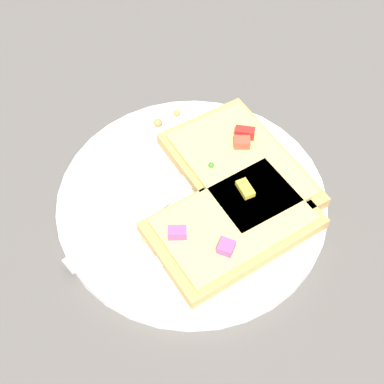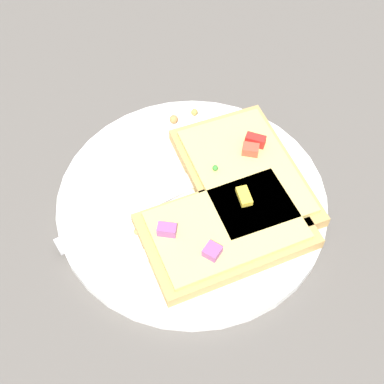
% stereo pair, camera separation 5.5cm
% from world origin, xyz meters
% --- Properties ---
extents(ground_plane, '(4.00, 4.00, 0.00)m').
position_xyz_m(ground_plane, '(0.00, 0.00, 0.00)').
color(ground_plane, '#56514C').
extents(plate, '(0.28, 0.28, 0.01)m').
position_xyz_m(plate, '(0.00, 0.00, 0.01)').
color(plate, white).
rests_on(plate, ground).
extents(fork, '(0.21, 0.06, 0.01)m').
position_xyz_m(fork, '(-0.00, -0.03, 0.01)').
color(fork, silver).
rests_on(fork, plate).
extents(knife, '(0.20, 0.05, 0.01)m').
position_xyz_m(knife, '(-0.06, 0.01, 0.01)').
color(knife, silver).
rests_on(knife, plate).
extents(pizza_slice_main, '(0.11, 0.17, 0.03)m').
position_xyz_m(pizza_slice_main, '(0.06, 0.00, 0.02)').
color(pizza_slice_main, tan).
rests_on(pizza_slice_main, plate).
extents(pizza_slice_corner, '(0.16, 0.10, 0.03)m').
position_xyz_m(pizza_slice_corner, '(0.01, -0.06, 0.02)').
color(pizza_slice_corner, tan).
rests_on(pizza_slice_corner, plate).
extents(crumb_scatter, '(0.12, 0.14, 0.01)m').
position_xyz_m(crumb_scatter, '(0.01, 0.04, 0.02)').
color(crumb_scatter, tan).
rests_on(crumb_scatter, plate).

